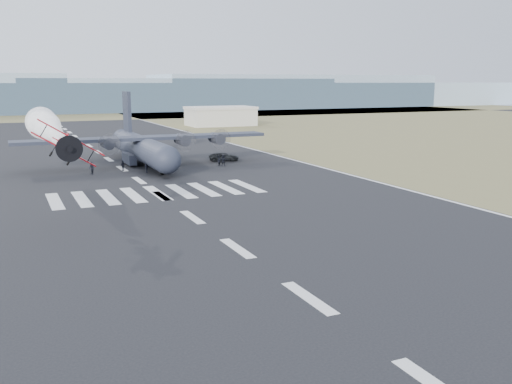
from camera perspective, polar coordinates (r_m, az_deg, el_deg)
scrub_far at (r=248.78m, az=-20.33°, el=7.19°), size 500.00×80.00×0.00m
runway_markings at (r=80.81m, az=-11.61°, el=1.15°), size 60.00×260.00×0.01m
ridge_seg_d at (r=278.44m, az=-20.87°, el=8.82°), size 150.00×50.00×13.00m
ridge_seg_e at (r=289.75m, az=-7.78°, el=9.68°), size 150.00×50.00×15.00m
ridge_seg_f at (r=314.38m, az=3.82°, el=10.03°), size 150.00×50.00×17.00m
ridge_seg_g at (r=349.57m, az=13.41°, el=9.53°), size 150.00×50.00×13.00m
hangar_right at (r=179.59m, az=-3.56°, el=7.60°), size 20.50×12.50×5.90m
aerobatic_biplane at (r=54.98m, az=-18.48°, el=4.48°), size 5.64×5.85×4.79m
smoke_trail at (r=77.99m, az=-20.33°, el=6.25°), size 4.14×27.89×4.14m
transport_aircraft at (r=96.05m, az=-11.30°, el=4.51°), size 40.54×33.45×11.76m
support_vehicle at (r=98.91m, az=-3.23°, el=3.54°), size 5.56×3.55×1.43m
crew_a at (r=91.63m, az=-9.29°, el=2.94°), size 0.85×0.80×1.82m
crew_b at (r=93.11m, az=-3.79°, el=3.15°), size 0.95×0.91×1.68m
crew_c at (r=87.37m, az=-10.84°, el=2.52°), size 1.22×1.28×1.88m
crew_d at (r=89.66m, az=-13.17°, el=2.58°), size 1.08×1.01×1.67m
crew_e at (r=92.63m, az=-8.77°, el=3.00°), size 0.88×0.96×1.67m
crew_f at (r=92.75m, az=-3.30°, el=3.17°), size 1.78×0.94×1.84m
crew_g at (r=92.90m, az=-9.10°, el=2.99°), size 0.66×0.57×1.60m
crew_h at (r=87.53m, az=-16.14°, el=2.29°), size 0.75×1.01×1.85m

